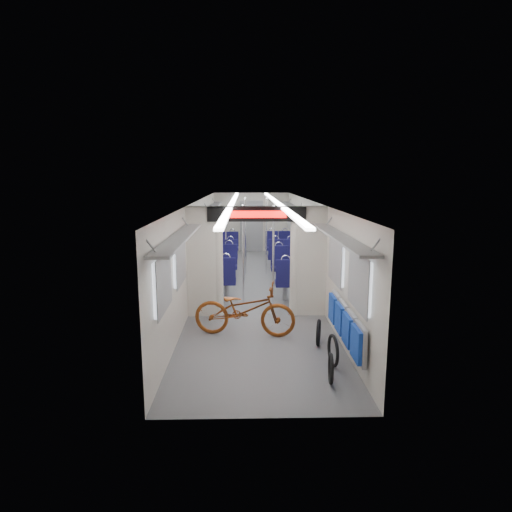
{
  "coord_description": "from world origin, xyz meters",
  "views": [
    {
      "loc": [
        -0.23,
        -10.74,
        2.88
      ],
      "look_at": [
        -0.01,
        -1.78,
        1.23
      ],
      "focal_mm": 30.0,
      "sensor_mm": 36.0,
      "label": 1
    }
  ],
  "objects_px": {
    "seat_bay_near_right": "(291,269)",
    "bike_hoop_b": "(333,352)",
    "stanchion_near_right": "(273,257)",
    "bike_hoop_a": "(331,370)",
    "stanchion_far_left": "(246,236)",
    "seat_bay_far_right": "(280,248)",
    "flip_bench": "(345,324)",
    "bike_hoop_c": "(318,334)",
    "stanchion_near_left": "(243,255)",
    "bicycle": "(245,309)",
    "stanchion_far_right": "(266,236)",
    "seat_bay_far_left": "(225,248)",
    "seat_bay_near_left": "(219,268)"
  },
  "relations": [
    {
      "from": "seat_bay_near_right",
      "to": "bike_hoop_b",
      "type": "bearing_deg",
      "value": -87.74
    },
    {
      "from": "seat_bay_near_right",
      "to": "stanchion_near_right",
      "type": "xyz_separation_m",
      "value": [
        -0.55,
        -1.45,
        0.6
      ]
    },
    {
      "from": "bike_hoop_a",
      "to": "stanchion_far_left",
      "type": "distance_m",
      "value": 7.22
    },
    {
      "from": "bike_hoop_b",
      "to": "seat_bay_near_right",
      "type": "distance_m",
      "value": 4.55
    },
    {
      "from": "bike_hoop_a",
      "to": "stanchion_near_right",
      "type": "bearing_deg",
      "value": 99.18
    },
    {
      "from": "bike_hoop_a",
      "to": "seat_bay_far_right",
      "type": "xyz_separation_m",
      "value": [
        -0.03,
        8.47,
        0.35
      ]
    },
    {
      "from": "flip_bench",
      "to": "bike_hoop_b",
      "type": "xyz_separation_m",
      "value": [
        -0.24,
        -0.29,
        -0.35
      ]
    },
    {
      "from": "bike_hoop_c",
      "to": "stanchion_near_left",
      "type": "distance_m",
      "value": 2.95
    },
    {
      "from": "bicycle",
      "to": "bike_hoop_c",
      "type": "distance_m",
      "value": 1.42
    },
    {
      "from": "stanchion_far_right",
      "to": "stanchion_near_right",
      "type": "bearing_deg",
      "value": -90.18
    },
    {
      "from": "seat_bay_near_right",
      "to": "seat_bay_far_right",
      "type": "bearing_deg",
      "value": 90.0
    },
    {
      "from": "bicycle",
      "to": "seat_bay_far_left",
      "type": "height_order",
      "value": "seat_bay_far_left"
    },
    {
      "from": "bike_hoop_c",
      "to": "flip_bench",
      "type": "bearing_deg",
      "value": -59.45
    },
    {
      "from": "bike_hoop_a",
      "to": "flip_bench",
      "type": "bearing_deg",
      "value": 65.59
    },
    {
      "from": "seat_bay_near_right",
      "to": "stanchion_near_left",
      "type": "relative_size",
      "value": 0.93
    },
    {
      "from": "bike_hoop_a",
      "to": "seat_bay_far_left",
      "type": "relative_size",
      "value": 0.22
    },
    {
      "from": "seat_bay_far_left",
      "to": "stanchion_far_right",
      "type": "bearing_deg",
      "value": -48.27
    },
    {
      "from": "flip_bench",
      "to": "stanchion_near_right",
      "type": "xyz_separation_m",
      "value": [
        -0.97,
        2.8,
        0.57
      ]
    },
    {
      "from": "stanchion_far_left",
      "to": "stanchion_far_right",
      "type": "relative_size",
      "value": 1.0
    },
    {
      "from": "stanchion_near_left",
      "to": "stanchion_far_left",
      "type": "bearing_deg",
      "value": 89.06
    },
    {
      "from": "flip_bench",
      "to": "bike_hoop_c",
      "type": "height_order",
      "value": "flip_bench"
    },
    {
      "from": "bicycle",
      "to": "seat_bay_near_left",
      "type": "xyz_separation_m",
      "value": [
        -0.68,
        3.41,
        0.07
      ]
    },
    {
      "from": "seat_bay_near_left",
      "to": "stanchion_far_left",
      "type": "xyz_separation_m",
      "value": [
        0.7,
        1.72,
        0.59
      ]
    },
    {
      "from": "stanchion_near_left",
      "to": "seat_bay_near_left",
      "type": "bearing_deg",
      "value": 113.89
    },
    {
      "from": "seat_bay_far_right",
      "to": "stanchion_far_left",
      "type": "xyz_separation_m",
      "value": [
        -1.17,
        -1.41,
        0.6
      ]
    },
    {
      "from": "flip_bench",
      "to": "bike_hoop_c",
      "type": "distance_m",
      "value": 0.74
    },
    {
      "from": "stanchion_near_left",
      "to": "stanchion_far_left",
      "type": "distance_m",
      "value": 3.19
    },
    {
      "from": "bike_hoop_a",
      "to": "seat_bay_far_right",
      "type": "relative_size",
      "value": 0.21
    },
    {
      "from": "flip_bench",
      "to": "bike_hoop_b",
      "type": "height_order",
      "value": "flip_bench"
    },
    {
      "from": "bike_hoop_b",
      "to": "stanchion_far_right",
      "type": "bearing_deg",
      "value": 96.34
    },
    {
      "from": "seat_bay_far_right",
      "to": "seat_bay_near_left",
      "type": "bearing_deg",
      "value": -120.85
    },
    {
      "from": "seat_bay_far_left",
      "to": "stanchion_far_right",
      "type": "height_order",
      "value": "stanchion_far_right"
    },
    {
      "from": "bike_hoop_c",
      "to": "seat_bay_far_right",
      "type": "xyz_separation_m",
      "value": [
        -0.09,
        7.07,
        0.34
      ]
    },
    {
      "from": "flip_bench",
      "to": "stanchion_far_left",
      "type": "relative_size",
      "value": 0.93
    },
    {
      "from": "bike_hoop_a",
      "to": "bike_hoop_c",
      "type": "relative_size",
      "value": 0.95
    },
    {
      "from": "flip_bench",
      "to": "bike_hoop_a",
      "type": "relative_size",
      "value": 4.8
    },
    {
      "from": "seat_bay_far_left",
      "to": "stanchion_near_left",
      "type": "relative_size",
      "value": 0.89
    },
    {
      "from": "bike_hoop_a",
      "to": "stanchion_far_left",
      "type": "height_order",
      "value": "stanchion_far_left"
    },
    {
      "from": "flip_bench",
      "to": "stanchion_near_right",
      "type": "height_order",
      "value": "stanchion_near_right"
    },
    {
      "from": "bike_hoop_c",
      "to": "stanchion_near_left",
      "type": "height_order",
      "value": "stanchion_near_left"
    },
    {
      "from": "bike_hoop_a",
      "to": "stanchion_near_right",
      "type": "distance_m",
      "value": 3.81
    },
    {
      "from": "bike_hoop_b",
      "to": "seat_bay_far_left",
      "type": "relative_size",
      "value": 0.25
    },
    {
      "from": "bike_hoop_c",
      "to": "stanchion_far_right",
      "type": "height_order",
      "value": "stanchion_far_right"
    },
    {
      "from": "stanchion_far_left",
      "to": "seat_bay_near_left",
      "type": "bearing_deg",
      "value": -112.29
    },
    {
      "from": "seat_bay_far_left",
      "to": "stanchion_far_left",
      "type": "distance_m",
      "value": 1.76
    },
    {
      "from": "bike_hoop_c",
      "to": "seat_bay_near_right",
      "type": "bearing_deg",
      "value": 91.46
    },
    {
      "from": "seat_bay_far_left",
      "to": "stanchion_far_left",
      "type": "bearing_deg",
      "value": -64.71
    },
    {
      "from": "bicycle",
      "to": "bike_hoop_c",
      "type": "relative_size",
      "value": 4.0
    },
    {
      "from": "seat_bay_near_right",
      "to": "stanchion_near_left",
      "type": "distance_m",
      "value": 1.83
    },
    {
      "from": "bike_hoop_a",
      "to": "bike_hoop_b",
      "type": "relative_size",
      "value": 0.87
    }
  ]
}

